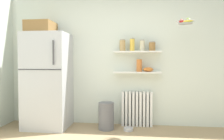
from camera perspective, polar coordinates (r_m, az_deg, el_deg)
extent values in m
cube|color=silver|center=(3.94, 3.06, 3.88)|extent=(7.04, 0.10, 2.60)
cube|color=#B7BABF|center=(3.91, -17.39, -2.80)|extent=(0.77, 0.63, 1.70)
cube|color=#262628|center=(3.60, -19.47, 0.12)|extent=(0.75, 0.01, 0.01)
cylinder|color=#4C4C51|center=(3.49, -16.01, 4.70)|extent=(0.02, 0.02, 0.40)
cube|color=olive|center=(3.99, -19.09, 11.06)|extent=(0.46, 0.44, 0.21)
cube|color=white|center=(3.91, 3.05, -10.63)|extent=(0.05, 0.12, 0.64)
cube|color=white|center=(3.90, 4.02, -10.64)|extent=(0.05, 0.12, 0.64)
cube|color=white|center=(3.90, 4.98, -10.65)|extent=(0.05, 0.12, 0.64)
cube|color=white|center=(3.90, 5.95, -10.65)|extent=(0.05, 0.12, 0.64)
cube|color=white|center=(3.90, 6.92, -10.66)|extent=(0.05, 0.12, 0.64)
cube|color=white|center=(3.90, 7.89, -10.66)|extent=(0.05, 0.12, 0.64)
cube|color=white|center=(3.90, 8.85, -10.65)|extent=(0.05, 0.12, 0.64)
cube|color=white|center=(3.91, 9.82, -10.65)|extent=(0.05, 0.12, 0.64)
cube|color=white|center=(3.91, 10.78, -10.64)|extent=(0.05, 0.12, 0.64)
cube|color=white|center=(3.78, 6.97, -0.66)|extent=(0.86, 0.22, 0.02)
cube|color=white|center=(3.78, 7.00, 5.03)|extent=(0.86, 0.22, 0.02)
cylinder|color=tan|center=(3.79, 2.91, 6.72)|extent=(0.11, 0.11, 0.20)
cylinder|color=gray|center=(3.80, 2.91, 8.36)|extent=(0.10, 0.10, 0.02)
cylinder|color=yellow|center=(3.78, 5.64, 6.88)|extent=(0.09, 0.09, 0.22)
cylinder|color=gray|center=(3.80, 5.65, 8.69)|extent=(0.08, 0.08, 0.02)
cylinder|color=beige|center=(3.79, 8.37, 6.62)|extent=(0.09, 0.09, 0.19)
cylinder|color=gray|center=(3.80, 8.38, 8.17)|extent=(0.08, 0.08, 0.02)
cylinder|color=olive|center=(3.80, 11.09, 6.33)|extent=(0.11, 0.11, 0.15)
cylinder|color=gray|center=(3.80, 11.10, 7.64)|extent=(0.10, 0.10, 0.02)
cylinder|color=#CC7033|center=(3.77, 7.56, 1.25)|extent=(0.10, 0.10, 0.23)
ellipsoid|color=orange|center=(3.78, 10.03, 0.14)|extent=(0.18, 0.18, 0.08)
cylinder|color=slate|center=(3.71, -1.61, -12.61)|extent=(0.28, 0.28, 0.47)
cylinder|color=#B7B7BC|center=(3.71, 4.57, -16.04)|extent=(0.16, 0.16, 0.05)
torus|color=#B2B2B7|center=(3.62, 19.67, 12.64)|extent=(0.28, 0.28, 0.01)
cylinder|color=#A8A8AD|center=(3.62, 19.66, 12.02)|extent=(0.23, 0.23, 0.01)
sphere|color=#7FAD38|center=(3.65, 20.34, 12.71)|extent=(0.09, 0.09, 0.09)
sphere|color=red|center=(3.62, 18.68, 12.69)|extent=(0.07, 0.07, 0.07)
ellipsoid|color=yellow|center=(3.61, 20.31, 12.61)|extent=(0.18, 0.09, 0.06)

